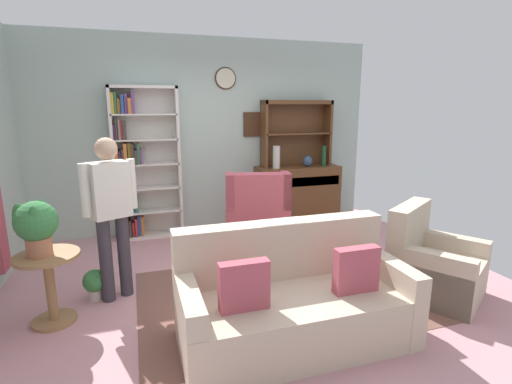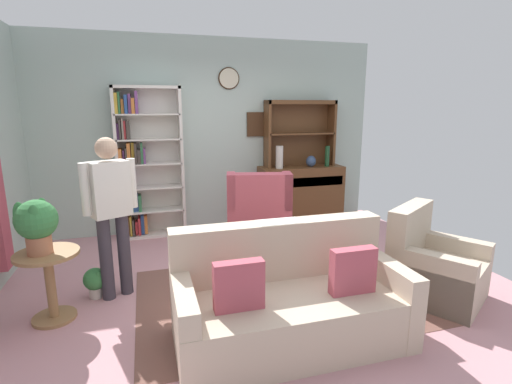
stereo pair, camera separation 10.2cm
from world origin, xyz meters
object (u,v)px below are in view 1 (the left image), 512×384
book_stack (274,248)px  potted_plant_large (36,224)px  potted_plant_small (95,282)px  wingback_chair (257,222)px  vase_tall (276,157)px  coffee_table (274,257)px  couch_floral (293,302)px  sideboard_hutch (296,124)px  bookshelf (141,165)px  plant_stand (50,281)px  sideboard (297,192)px  vase_round (308,161)px  person_reading (111,208)px  armchair_floral (432,266)px  bottle_wine (324,156)px

book_stack → potted_plant_large: bearing=180.0°
potted_plant_large → potted_plant_small: size_ratio=1.54×
wingback_chair → potted_plant_small: wingback_chair is taller
wingback_chair → potted_plant_small: bearing=-158.2°
vase_tall → coffee_table: vase_tall is taller
couch_floral → coffee_table: bearing=79.9°
sideboard_hutch → book_stack: 2.66m
potted_plant_small → vase_tall: bearing=33.2°
bookshelf → plant_stand: bookshelf is taller
couch_floral → vase_tall: bearing=72.0°
sideboard_hutch → potted_plant_large: bearing=-146.5°
wingback_chair → sideboard_hutch: bearing=47.0°
couch_floral → plant_stand: bearing=156.0°
plant_stand → book_stack: (2.03, -0.01, 0.06)m
sideboard → sideboard_hutch: size_ratio=1.18×
vase_round → potted_plant_small: vase_round is taller
coffee_table → person_reading: bearing=168.0°
potted_plant_large → armchair_floral: bearing=-9.1°
sideboard_hutch → couch_floral: (-1.29, -2.95, -1.25)m
vase_tall → couch_floral: bearing=-108.0°
vase_round → couch_floral: size_ratio=0.09×
armchair_floral → sideboard: bearing=97.0°
bookshelf → sideboard: size_ratio=1.62×
sideboard → potted_plant_small: sideboard is taller
vase_tall → vase_round: (0.52, 0.01, -0.08)m
vase_round → book_stack: bearing=-123.1°
bookshelf → plant_stand: (-0.84, -2.09, -0.66)m
vase_tall → couch_floral: vase_tall is taller
vase_tall → wingback_chair: size_ratio=0.32×
sideboard → coffee_table: bearing=-119.4°
sideboard_hutch → book_stack: bearing=-118.2°
bookshelf → book_stack: bearing=-60.4°
armchair_floral → person_reading: (-2.97, 0.88, 0.62)m
plant_stand → wingback_chair: bearing=26.0°
vase_tall → wingback_chair: vase_tall is taller
bottle_wine → potted_plant_small: bearing=-153.7°
person_reading → armchair_floral: bearing=-16.4°
sideboard_hutch → potted_plant_large: 3.91m
potted_plant_large → person_reading: person_reading is taller
bottle_wine → plant_stand: 4.10m
wingback_chair → coffee_table: bearing=-98.7°
sideboard → couch_floral: (-1.29, -2.84, -0.20)m
sideboard_hutch → wingback_chair: size_ratio=1.05×
vase_round → bottle_wine: bearing=-4.9°
sideboard → bottle_wine: size_ratio=4.12×
sideboard → plant_stand: bearing=-147.7°
vase_tall → couch_floral: 3.01m
vase_round → potted_plant_large: (-3.34, -1.95, -0.11)m
potted_plant_large → vase_tall: bearing=34.4°
vase_tall → person_reading: 2.79m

